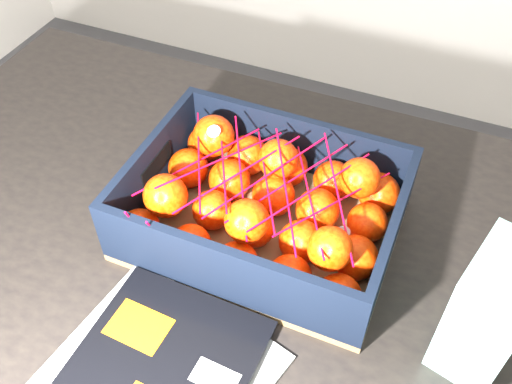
% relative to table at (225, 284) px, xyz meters
% --- Properties ---
extents(room_shell, '(3.54, 3.54, 2.50)m').
position_rel_table_xyz_m(room_shell, '(0.14, -0.29, 0.60)').
color(room_shell, silver).
rests_on(room_shell, ground).
extents(table, '(1.21, 0.81, 0.75)m').
position_rel_table_xyz_m(table, '(0.00, 0.00, 0.00)').
color(table, black).
rests_on(table, ground).
extents(produce_crate, '(0.37, 0.28, 0.11)m').
position_rel_table_xyz_m(produce_crate, '(0.04, 0.05, 0.13)').
color(produce_crate, olive).
rests_on(produce_crate, table).
extents(clementine_heap, '(0.35, 0.26, 0.11)m').
position_rel_table_xyz_m(clementine_heap, '(0.04, 0.05, 0.15)').
color(clementine_heap, '#FF3305').
rests_on(clementine_heap, produce_crate).
extents(mesh_net, '(0.30, 0.25, 0.09)m').
position_rel_table_xyz_m(mesh_net, '(0.04, 0.04, 0.20)').
color(mesh_net, red).
rests_on(mesh_net, clementine_heap).
extents(retail_carton, '(0.10, 0.13, 0.17)m').
position_rel_table_xyz_m(retail_carton, '(0.36, -0.03, 0.18)').
color(retail_carton, white).
rests_on(retail_carton, table).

